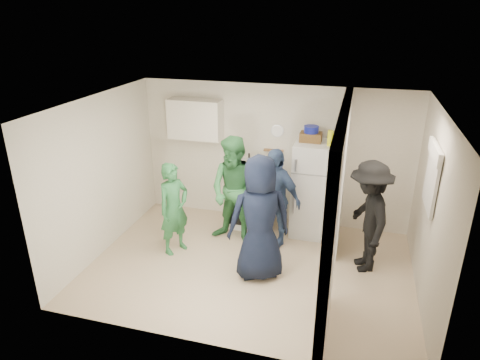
% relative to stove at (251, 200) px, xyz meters
% --- Properties ---
extents(floor, '(4.80, 4.80, 0.00)m').
position_rel_stove_xyz_m(floor, '(0.33, -1.37, -0.49)').
color(floor, '#C4AB8A').
rests_on(floor, ground).
extents(wall_back, '(4.80, 0.00, 4.80)m').
position_rel_stove_xyz_m(wall_back, '(0.33, 0.33, 0.76)').
color(wall_back, silver).
rests_on(wall_back, floor).
extents(wall_front, '(4.80, 0.00, 4.80)m').
position_rel_stove_xyz_m(wall_front, '(0.33, -3.07, 0.76)').
color(wall_front, silver).
rests_on(wall_front, floor).
extents(wall_left, '(0.00, 3.40, 3.40)m').
position_rel_stove_xyz_m(wall_left, '(-2.07, -1.37, 0.76)').
color(wall_left, silver).
rests_on(wall_left, floor).
extents(wall_right, '(0.00, 3.40, 3.40)m').
position_rel_stove_xyz_m(wall_right, '(2.73, -1.37, 0.76)').
color(wall_right, silver).
rests_on(wall_right, floor).
extents(ceiling, '(4.80, 4.80, 0.00)m').
position_rel_stove_xyz_m(ceiling, '(0.33, -1.37, 2.01)').
color(ceiling, white).
rests_on(ceiling, wall_back).
extents(partition_pier_back, '(0.12, 1.20, 2.50)m').
position_rel_stove_xyz_m(partition_pier_back, '(1.53, -0.27, 0.76)').
color(partition_pier_back, silver).
rests_on(partition_pier_back, floor).
extents(partition_pier_front, '(0.12, 1.20, 2.50)m').
position_rel_stove_xyz_m(partition_pier_front, '(1.53, -2.47, 0.76)').
color(partition_pier_front, silver).
rests_on(partition_pier_front, floor).
extents(partition_header, '(0.12, 1.00, 0.40)m').
position_rel_stove_xyz_m(partition_header, '(1.53, -1.37, 1.81)').
color(partition_header, silver).
rests_on(partition_header, partition_pier_back).
extents(stove, '(0.81, 0.68, 0.97)m').
position_rel_stove_xyz_m(stove, '(0.00, 0.00, 0.00)').
color(stove, white).
rests_on(stove, floor).
extents(upper_cabinet, '(0.95, 0.34, 0.70)m').
position_rel_stove_xyz_m(upper_cabinet, '(-1.07, 0.15, 1.36)').
color(upper_cabinet, silver).
rests_on(upper_cabinet, wall_back).
extents(fridge, '(0.68, 0.66, 1.65)m').
position_rel_stove_xyz_m(fridge, '(1.09, -0.03, 0.34)').
color(fridge, white).
rests_on(fridge, floor).
extents(wicker_basket, '(0.35, 0.25, 0.15)m').
position_rel_stove_xyz_m(wicker_basket, '(0.99, 0.02, 1.24)').
color(wicker_basket, brown).
rests_on(wicker_basket, fridge).
extents(blue_bowl, '(0.24, 0.24, 0.11)m').
position_rel_stove_xyz_m(blue_bowl, '(0.99, 0.02, 1.37)').
color(blue_bowl, navy).
rests_on(blue_bowl, wicker_basket).
extents(yellow_cup_stack_top, '(0.09, 0.09, 0.25)m').
position_rel_stove_xyz_m(yellow_cup_stack_top, '(1.31, -0.13, 1.29)').
color(yellow_cup_stack_top, '#EFF214').
rests_on(yellow_cup_stack_top, fridge).
extents(wall_clock, '(0.22, 0.02, 0.22)m').
position_rel_stove_xyz_m(wall_clock, '(0.38, 0.31, 1.21)').
color(wall_clock, white).
rests_on(wall_clock, wall_back).
extents(spice_shelf, '(0.35, 0.08, 0.03)m').
position_rel_stove_xyz_m(spice_shelf, '(0.33, 0.28, 0.86)').
color(spice_shelf, olive).
rests_on(spice_shelf, wall_back).
extents(nook_window, '(0.03, 0.70, 0.80)m').
position_rel_stove_xyz_m(nook_window, '(2.71, -1.17, 1.16)').
color(nook_window, black).
rests_on(nook_window, wall_right).
extents(nook_window_frame, '(0.04, 0.76, 0.86)m').
position_rel_stove_xyz_m(nook_window_frame, '(2.69, -1.17, 1.16)').
color(nook_window_frame, white).
rests_on(nook_window_frame, wall_right).
extents(nook_valance, '(0.04, 0.82, 0.18)m').
position_rel_stove_xyz_m(nook_valance, '(2.67, -1.17, 1.51)').
color(nook_valance, white).
rests_on(nook_valance, wall_right).
extents(yellow_cup_stack_stove, '(0.09, 0.09, 0.25)m').
position_rel_stove_xyz_m(yellow_cup_stack_stove, '(-0.12, -0.22, 0.61)').
color(yellow_cup_stack_stove, yellow).
rests_on(yellow_cup_stack_stove, stove).
extents(red_cup, '(0.09, 0.09, 0.12)m').
position_rel_stove_xyz_m(red_cup, '(0.22, -0.20, 0.55)').
color(red_cup, red).
rests_on(red_cup, stove).
extents(person_green_left, '(0.57, 0.65, 1.50)m').
position_rel_stove_xyz_m(person_green_left, '(-0.94, -1.22, 0.27)').
color(person_green_left, '#307841').
rests_on(person_green_left, floor).
extents(person_green_center, '(1.01, 0.85, 1.82)m').
position_rel_stove_xyz_m(person_green_center, '(-0.09, -0.67, 0.43)').
color(person_green_center, '#3A8549').
rests_on(person_green_center, floor).
extents(person_denim, '(1.06, 0.77, 1.66)m').
position_rel_stove_xyz_m(person_denim, '(0.52, -0.56, 0.35)').
color(person_denim, '#38587A').
rests_on(person_denim, floor).
extents(person_navy, '(1.07, 0.92, 1.85)m').
position_rel_stove_xyz_m(person_navy, '(0.51, -1.53, 0.44)').
color(person_navy, black).
rests_on(person_navy, floor).
extents(person_nook, '(0.89, 1.23, 1.71)m').
position_rel_stove_xyz_m(person_nook, '(1.98, -0.91, 0.37)').
color(person_nook, black).
rests_on(person_nook, floor).
extents(bottle_a, '(0.06, 0.06, 0.33)m').
position_rel_stove_xyz_m(bottle_a, '(-0.29, 0.10, 0.65)').
color(bottle_a, brown).
rests_on(bottle_a, stove).
extents(bottle_b, '(0.08, 0.08, 0.25)m').
position_rel_stove_xyz_m(bottle_b, '(-0.20, -0.09, 0.61)').
color(bottle_b, '#194C1A').
rests_on(bottle_b, stove).
extents(bottle_c, '(0.08, 0.08, 0.33)m').
position_rel_stove_xyz_m(bottle_c, '(-0.08, 0.15, 0.65)').
color(bottle_c, '#B1B7C0').
rests_on(bottle_c, stove).
extents(bottle_d, '(0.07, 0.07, 0.32)m').
position_rel_stove_xyz_m(bottle_d, '(0.00, -0.05, 0.65)').
color(bottle_d, brown).
rests_on(bottle_d, stove).
extents(bottle_e, '(0.06, 0.06, 0.32)m').
position_rel_stove_xyz_m(bottle_e, '(0.09, 0.17, 0.64)').
color(bottle_e, '#959EA5').
rests_on(bottle_e, stove).
extents(bottle_f, '(0.07, 0.07, 0.27)m').
position_rel_stove_xyz_m(bottle_f, '(0.18, 0.01, 0.62)').
color(bottle_f, '#18431D').
rests_on(bottle_f, stove).
extents(bottle_g, '(0.06, 0.06, 0.30)m').
position_rel_stove_xyz_m(bottle_g, '(0.27, 0.16, 0.63)').
color(bottle_g, olive).
rests_on(bottle_g, stove).
extents(bottle_h, '(0.06, 0.06, 0.26)m').
position_rel_stove_xyz_m(bottle_h, '(-0.28, -0.12, 0.61)').
color(bottle_h, silver).
rests_on(bottle_h, stove).
extents(bottle_i, '(0.07, 0.07, 0.33)m').
position_rel_stove_xyz_m(bottle_i, '(0.06, 0.10, 0.65)').
color(bottle_i, '#5D3210').
rests_on(bottle_i, stove).
extents(bottle_j, '(0.07, 0.07, 0.29)m').
position_rel_stove_xyz_m(bottle_j, '(0.31, -0.09, 0.63)').
color(bottle_j, '#1E571E').
rests_on(bottle_j, stove).
extents(bottle_k, '(0.06, 0.06, 0.26)m').
position_rel_stove_xyz_m(bottle_k, '(-0.24, 0.06, 0.62)').
color(bottle_k, olive).
rests_on(bottle_k, stove).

